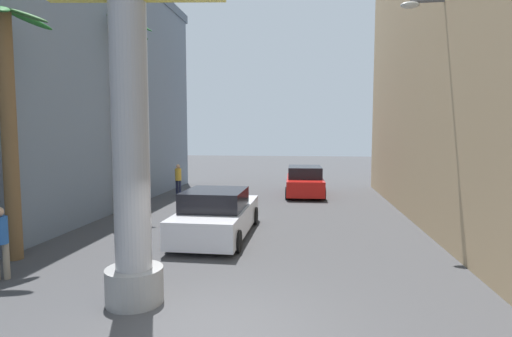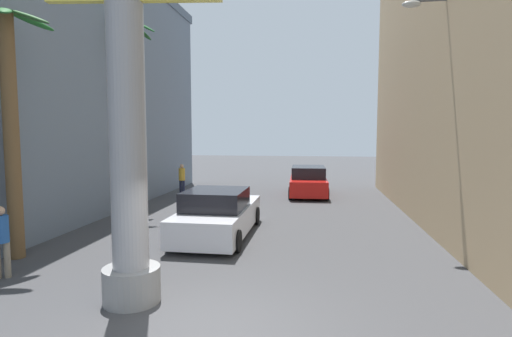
{
  "view_description": "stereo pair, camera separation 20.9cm",
  "coord_description": "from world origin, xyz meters",
  "px_view_note": "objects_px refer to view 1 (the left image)",
  "views": [
    {
      "loc": [
        1.48,
        -6.23,
        3.33
      ],
      "look_at": [
        0.0,
        5.08,
        2.34
      ],
      "focal_mm": 28.0,
      "sensor_mm": 36.0,
      "label": 1
    },
    {
      "loc": [
        1.69,
        -6.2,
        3.33
      ],
      "look_at": [
        0.0,
        5.08,
        2.34
      ],
      "focal_mm": 28.0,
      "sensor_mm": 36.0,
      "label": 2
    }
  ],
  "objects_px": {
    "pedestrian_far_left": "(178,177)",
    "pedestrian_mid_right": "(445,203)",
    "car_far": "(305,181)",
    "palm_tree_mid_left": "(118,93)",
    "street_lamp": "(467,96)",
    "palm_tree_near_left": "(8,108)",
    "car_lead": "(217,215)",
    "pedestrian_curb_left": "(0,238)"
  },
  "relations": [
    {
      "from": "pedestrian_far_left",
      "to": "pedestrian_mid_right",
      "type": "distance_m",
      "value": 13.26
    },
    {
      "from": "palm_tree_mid_left",
      "to": "pedestrian_mid_right",
      "type": "distance_m",
      "value": 13.25
    },
    {
      "from": "palm_tree_mid_left",
      "to": "pedestrian_mid_right",
      "type": "bearing_deg",
      "value": -9.07
    },
    {
      "from": "car_far",
      "to": "pedestrian_far_left",
      "type": "distance_m",
      "value": 6.85
    },
    {
      "from": "palm_tree_near_left",
      "to": "palm_tree_mid_left",
      "type": "distance_m",
      "value": 6.58
    },
    {
      "from": "pedestrian_far_left",
      "to": "street_lamp",
      "type": "bearing_deg",
      "value": -33.92
    },
    {
      "from": "car_lead",
      "to": "street_lamp",
      "type": "bearing_deg",
      "value": 2.09
    },
    {
      "from": "pedestrian_mid_right",
      "to": "car_far",
      "type": "bearing_deg",
      "value": 121.29
    },
    {
      "from": "car_lead",
      "to": "palm_tree_mid_left",
      "type": "xyz_separation_m",
      "value": [
        -4.99,
        3.46,
        4.31
      ]
    },
    {
      "from": "street_lamp",
      "to": "pedestrian_far_left",
      "type": "relative_size",
      "value": 4.36
    },
    {
      "from": "street_lamp",
      "to": "palm_tree_near_left",
      "type": "distance_m",
      "value": 12.83
    },
    {
      "from": "palm_tree_near_left",
      "to": "pedestrian_far_left",
      "type": "height_order",
      "value": "palm_tree_near_left"
    },
    {
      "from": "car_lead",
      "to": "pedestrian_curb_left",
      "type": "bearing_deg",
      "value": -132.04
    },
    {
      "from": "street_lamp",
      "to": "palm_tree_mid_left",
      "type": "bearing_deg",
      "value": 165.8
    },
    {
      "from": "street_lamp",
      "to": "pedestrian_curb_left",
      "type": "bearing_deg",
      "value": -157.82
    },
    {
      "from": "palm_tree_near_left",
      "to": "pedestrian_curb_left",
      "type": "bearing_deg",
      "value": -61.11
    },
    {
      "from": "car_lead",
      "to": "pedestrian_curb_left",
      "type": "xyz_separation_m",
      "value": [
        -4.01,
        -4.45,
        0.28
      ]
    },
    {
      "from": "pedestrian_mid_right",
      "to": "palm_tree_mid_left",
      "type": "bearing_deg",
      "value": 170.93
    },
    {
      "from": "car_lead",
      "to": "pedestrian_far_left",
      "type": "distance_m",
      "value": 9.02
    },
    {
      "from": "pedestrian_curb_left",
      "to": "car_far",
      "type": "bearing_deg",
      "value": 63.84
    },
    {
      "from": "car_lead",
      "to": "pedestrian_mid_right",
      "type": "height_order",
      "value": "pedestrian_mid_right"
    },
    {
      "from": "street_lamp",
      "to": "palm_tree_near_left",
      "type": "xyz_separation_m",
      "value": [
        -12.38,
        -3.32,
        -0.47
      ]
    },
    {
      "from": "car_far",
      "to": "pedestrian_mid_right",
      "type": "distance_m",
      "value": 9.15
    },
    {
      "from": "car_far",
      "to": "pedestrian_far_left",
      "type": "height_order",
      "value": "pedestrian_far_left"
    },
    {
      "from": "pedestrian_curb_left",
      "to": "car_lead",
      "type": "bearing_deg",
      "value": 47.96
    },
    {
      "from": "palm_tree_mid_left",
      "to": "pedestrian_far_left",
      "type": "height_order",
      "value": "palm_tree_mid_left"
    },
    {
      "from": "palm_tree_near_left",
      "to": "pedestrian_far_left",
      "type": "relative_size",
      "value": 3.88
    },
    {
      "from": "palm_tree_mid_left",
      "to": "pedestrian_far_left",
      "type": "distance_m",
      "value": 6.2
    },
    {
      "from": "car_lead",
      "to": "car_far",
      "type": "xyz_separation_m",
      "value": [
        2.73,
        9.28,
        0.03
      ]
    },
    {
      "from": "palm_tree_mid_left",
      "to": "pedestrian_curb_left",
      "type": "xyz_separation_m",
      "value": [
        0.97,
        -7.91,
        -4.03
      ]
    },
    {
      "from": "car_far",
      "to": "palm_tree_mid_left",
      "type": "distance_m",
      "value": 10.57
    },
    {
      "from": "car_lead",
      "to": "pedestrian_mid_right",
      "type": "xyz_separation_m",
      "value": [
        7.48,
        1.47,
        0.3
      ]
    },
    {
      "from": "car_far",
      "to": "pedestrian_curb_left",
      "type": "bearing_deg",
      "value": -116.16
    },
    {
      "from": "pedestrian_far_left",
      "to": "pedestrian_mid_right",
      "type": "relative_size",
      "value": 0.99
    },
    {
      "from": "pedestrian_curb_left",
      "to": "pedestrian_mid_right",
      "type": "xyz_separation_m",
      "value": [
        11.5,
        5.92,
        0.02
      ]
    },
    {
      "from": "street_lamp",
      "to": "pedestrian_curb_left",
      "type": "height_order",
      "value": "street_lamp"
    },
    {
      "from": "car_far",
      "to": "pedestrian_far_left",
      "type": "bearing_deg",
      "value": -169.84
    },
    {
      "from": "pedestrian_curb_left",
      "to": "pedestrian_mid_right",
      "type": "height_order",
      "value": "pedestrian_mid_right"
    },
    {
      "from": "street_lamp",
      "to": "car_far",
      "type": "distance_m",
      "value": 10.89
    },
    {
      "from": "pedestrian_far_left",
      "to": "pedestrian_curb_left",
      "type": "distance_m",
      "value": 12.53
    },
    {
      "from": "street_lamp",
      "to": "pedestrian_far_left",
      "type": "bearing_deg",
      "value": 146.08
    },
    {
      "from": "street_lamp",
      "to": "pedestrian_mid_right",
      "type": "distance_m",
      "value": 3.66
    }
  ]
}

